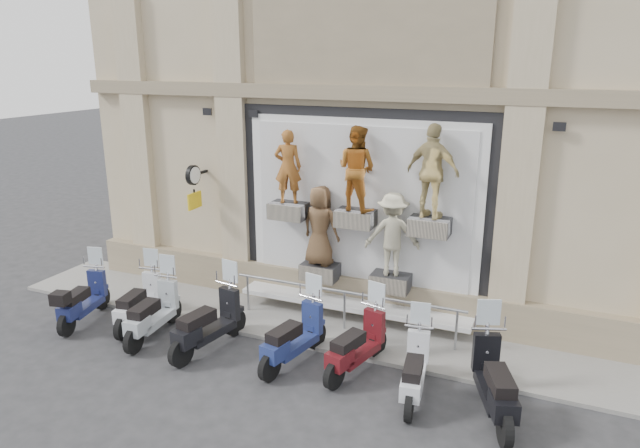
{
  "coord_description": "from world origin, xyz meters",
  "views": [
    {
      "loc": [
        3.8,
        -8.16,
        5.53
      ],
      "look_at": [
        -0.51,
        1.9,
        2.32
      ],
      "focal_mm": 32.0,
      "sensor_mm": 36.0,
      "label": 1
    }
  ],
  "objects_px": {
    "guard_rail": "(344,311)",
    "scooter_e": "(294,325)",
    "scooter_f": "(357,333)",
    "clock_sign_bracket": "(194,181)",
    "scooter_d": "(208,311)",
    "scooter_g": "(415,358)",
    "scooter_a": "(82,289)",
    "scooter_c": "(152,301)",
    "scooter_b": "(138,292)",
    "scooter_h": "(496,367)"
  },
  "relations": [
    {
      "from": "guard_rail",
      "to": "scooter_e",
      "type": "bearing_deg",
      "value": -104.52
    },
    {
      "from": "scooter_e",
      "to": "scooter_f",
      "type": "bearing_deg",
      "value": 20.69
    },
    {
      "from": "clock_sign_bracket",
      "to": "scooter_d",
      "type": "distance_m",
      "value": 3.44
    },
    {
      "from": "scooter_g",
      "to": "scooter_a",
      "type": "bearing_deg",
      "value": 171.9
    },
    {
      "from": "scooter_c",
      "to": "scooter_e",
      "type": "height_order",
      "value": "scooter_e"
    },
    {
      "from": "scooter_b",
      "to": "scooter_d",
      "type": "distance_m",
      "value": 2.0
    },
    {
      "from": "scooter_d",
      "to": "scooter_e",
      "type": "relative_size",
      "value": 1.05
    },
    {
      "from": "scooter_c",
      "to": "scooter_g",
      "type": "xyz_separation_m",
      "value": [
        5.43,
        -0.04,
        -0.05
      ]
    },
    {
      "from": "scooter_g",
      "to": "scooter_f",
      "type": "bearing_deg",
      "value": 153.17
    },
    {
      "from": "clock_sign_bracket",
      "to": "scooter_g",
      "type": "distance_m",
      "value": 6.58
    },
    {
      "from": "scooter_g",
      "to": "scooter_d",
      "type": "bearing_deg",
      "value": 171.67
    },
    {
      "from": "guard_rail",
      "to": "scooter_a",
      "type": "xyz_separation_m",
      "value": [
        -5.35,
        -1.76,
        0.29
      ]
    },
    {
      "from": "scooter_a",
      "to": "scooter_h",
      "type": "height_order",
      "value": "scooter_h"
    },
    {
      "from": "scooter_b",
      "to": "scooter_e",
      "type": "bearing_deg",
      "value": -12.14
    },
    {
      "from": "guard_rail",
      "to": "clock_sign_bracket",
      "type": "xyz_separation_m",
      "value": [
        -3.9,
        0.47,
        2.34
      ]
    },
    {
      "from": "scooter_f",
      "to": "scooter_h",
      "type": "relative_size",
      "value": 0.91
    },
    {
      "from": "scooter_c",
      "to": "scooter_e",
      "type": "xyz_separation_m",
      "value": [
        3.1,
        0.17,
        0.01
      ]
    },
    {
      "from": "clock_sign_bracket",
      "to": "scooter_g",
      "type": "bearing_deg",
      "value": -21.11
    },
    {
      "from": "clock_sign_bracket",
      "to": "scooter_c",
      "type": "bearing_deg",
      "value": -79.86
    },
    {
      "from": "scooter_h",
      "to": "scooter_e",
      "type": "bearing_deg",
      "value": 156.91
    },
    {
      "from": "scooter_b",
      "to": "scooter_e",
      "type": "distance_m",
      "value": 3.73
    },
    {
      "from": "scooter_b",
      "to": "scooter_c",
      "type": "distance_m",
      "value": 0.71
    },
    {
      "from": "guard_rail",
      "to": "scooter_g",
      "type": "height_order",
      "value": "scooter_g"
    },
    {
      "from": "clock_sign_bracket",
      "to": "scooter_h",
      "type": "height_order",
      "value": "clock_sign_bracket"
    },
    {
      "from": "clock_sign_bracket",
      "to": "scooter_b",
      "type": "relative_size",
      "value": 0.54
    },
    {
      "from": "guard_rail",
      "to": "clock_sign_bracket",
      "type": "height_order",
      "value": "clock_sign_bracket"
    },
    {
      "from": "scooter_a",
      "to": "scooter_g",
      "type": "height_order",
      "value": "scooter_a"
    },
    {
      "from": "scooter_f",
      "to": "clock_sign_bracket",
      "type": "bearing_deg",
      "value": 172.52
    },
    {
      "from": "scooter_c",
      "to": "scooter_d",
      "type": "xyz_separation_m",
      "value": [
        1.35,
        -0.01,
        0.04
      ]
    },
    {
      "from": "scooter_h",
      "to": "scooter_c",
      "type": "bearing_deg",
      "value": 159.7
    },
    {
      "from": "clock_sign_bracket",
      "to": "scooter_a",
      "type": "xyz_separation_m",
      "value": [
        -1.45,
        -2.23,
        -2.05
      ]
    },
    {
      "from": "scooter_b",
      "to": "scooter_f",
      "type": "height_order",
      "value": "scooter_f"
    },
    {
      "from": "scooter_c",
      "to": "scooter_d",
      "type": "height_order",
      "value": "scooter_d"
    },
    {
      "from": "scooter_e",
      "to": "scooter_g",
      "type": "distance_m",
      "value": 2.35
    },
    {
      "from": "scooter_e",
      "to": "scooter_f",
      "type": "relative_size",
      "value": 1.02
    },
    {
      "from": "scooter_e",
      "to": "scooter_h",
      "type": "relative_size",
      "value": 0.93
    },
    {
      "from": "scooter_f",
      "to": "scooter_h",
      "type": "xyz_separation_m",
      "value": [
        2.44,
        -0.37,
        0.07
      ]
    },
    {
      "from": "guard_rail",
      "to": "scooter_f",
      "type": "distance_m",
      "value": 1.61
    },
    {
      "from": "scooter_g",
      "to": "scooter_h",
      "type": "height_order",
      "value": "scooter_h"
    },
    {
      "from": "scooter_c",
      "to": "scooter_f",
      "type": "bearing_deg",
      "value": -0.78
    },
    {
      "from": "scooter_g",
      "to": "scooter_h",
      "type": "bearing_deg",
      "value": -6.69
    },
    {
      "from": "scooter_d",
      "to": "scooter_b",
      "type": "bearing_deg",
      "value": -179.67
    },
    {
      "from": "scooter_c",
      "to": "scooter_g",
      "type": "relative_size",
      "value": 1.06
    },
    {
      "from": "guard_rail",
      "to": "scooter_b",
      "type": "xyz_separation_m",
      "value": [
        -4.13,
        -1.42,
        0.3
      ]
    },
    {
      "from": "scooter_h",
      "to": "guard_rail",
      "type": "bearing_deg",
      "value": 131.11
    },
    {
      "from": "scooter_b",
      "to": "scooter_g",
      "type": "distance_m",
      "value": 6.07
    },
    {
      "from": "scooter_f",
      "to": "scooter_h",
      "type": "distance_m",
      "value": 2.47
    },
    {
      "from": "scooter_d",
      "to": "scooter_h",
      "type": "height_order",
      "value": "scooter_h"
    },
    {
      "from": "scooter_c",
      "to": "scooter_a",
      "type": "bearing_deg",
      "value": 174.97
    },
    {
      "from": "clock_sign_bracket",
      "to": "scooter_b",
      "type": "bearing_deg",
      "value": -96.98
    }
  ]
}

